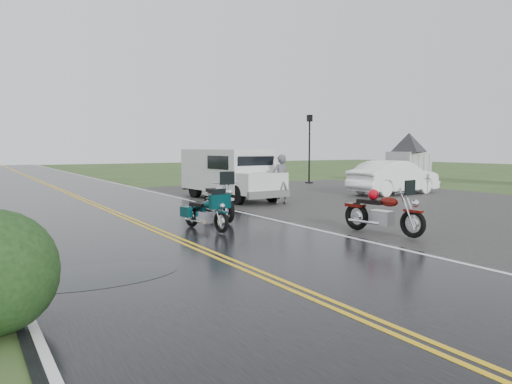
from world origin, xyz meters
TOP-DOWN VIEW (x-y plane):
  - ground at (0.00, 0.00)m, footprint 120.00×120.00m
  - road at (0.00, 10.00)m, footprint 8.00×100.00m
  - parking_pad at (11.00, 5.00)m, footprint 14.00×24.00m
  - visitor_center at (20.00, 12.00)m, footprint 16.00×10.00m
  - motorcycle_red at (4.98, -1.86)m, footprint 1.24×2.48m
  - motorcycle_teal at (1.28, 1.22)m, footprint 1.02×2.05m
  - motorcycle_silver at (2.23, 2.61)m, footprint 1.24×2.62m
  - van_white at (4.85, 6.88)m, footprint 2.61×5.88m
  - person_at_van at (6.49, 6.27)m, footprint 0.74×0.51m
  - sedan_white at (13.47, 6.92)m, footprint 5.04×2.10m
  - lamp_post_far_right at (14.35, 14.90)m, footprint 0.37×0.37m

SIDE VIEW (x-z plane):
  - ground at x=0.00m, z-range 0.00..0.00m
  - parking_pad at x=11.00m, z-range 0.00..0.03m
  - road at x=0.00m, z-range 0.00..0.04m
  - motorcycle_teal at x=1.28m, z-range 0.00..1.16m
  - motorcycle_red at x=4.98m, z-range 0.00..1.40m
  - motorcycle_silver at x=2.23m, z-range 0.00..1.49m
  - sedan_white at x=13.47m, z-range 0.00..1.62m
  - person_at_van at x=6.49m, z-range 0.00..1.97m
  - van_white at x=4.85m, z-range 0.00..2.25m
  - lamp_post_far_right at x=14.35m, z-range 0.00..4.35m
  - visitor_center at x=20.00m, z-range 0.00..4.80m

